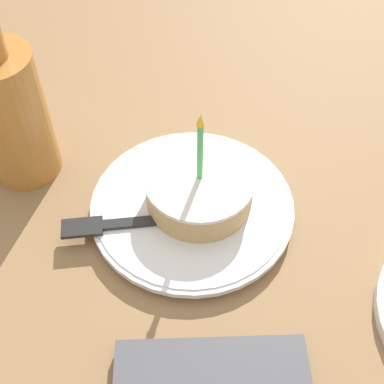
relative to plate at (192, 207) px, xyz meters
name	(u,v)px	position (x,y,z in m)	size (l,w,h in m)	color
ground_plane	(175,209)	(0.02, 0.02, -0.03)	(2.40, 2.40, 0.04)	olive
plate	(192,207)	(0.00, 0.00, 0.00)	(0.23, 0.23, 0.02)	silver
cake_slice	(199,188)	(0.00, -0.01, 0.03)	(0.12, 0.12, 0.13)	tan
fork	(137,222)	(-0.03, 0.06, 0.01)	(0.03, 0.19, 0.00)	#262626
bottle	(10,112)	(0.08, 0.20, 0.08)	(0.08, 0.08, 0.22)	#B27233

